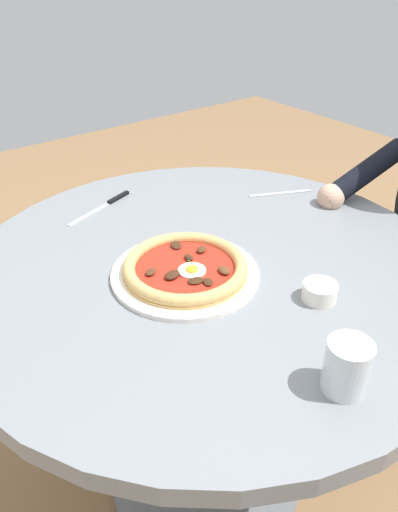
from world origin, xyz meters
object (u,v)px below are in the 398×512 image
at_px(water_glass, 346,370).
at_px(steak_knife, 108,203).
at_px(pizza_on_plate, 185,269).
at_px(fork_utensil, 280,193).
at_px(ramekin_capers, 320,291).
at_px(dining_table, 208,313).

relative_size(water_glass, steak_knife, 0.43).
distance_m(pizza_on_plate, water_glass, 0.39).
height_order(pizza_on_plate, fork_utensil, pizza_on_plate).
distance_m(water_glass, fork_utensil, 0.68).
bearing_deg(fork_utensil, pizza_on_plate, -70.02).
bearing_deg(ramekin_capers, pizza_on_plate, -144.54).
bearing_deg(pizza_on_plate, fork_utensil, 109.98).
height_order(steak_knife, ramekin_capers, ramekin_capers).
distance_m(steak_knife, fork_utensil, 0.46).
height_order(pizza_on_plate, water_glass, water_glass).
bearing_deg(water_glass, fork_utensil, 142.56).
bearing_deg(ramekin_capers, fork_utensil, 143.60).
bearing_deg(dining_table, pizza_on_plate, -79.21).
relative_size(steak_knife, ramekin_capers, 3.13).
distance_m(dining_table, water_glass, 0.44).
distance_m(dining_table, ramekin_capers, 0.29).
bearing_deg(water_glass, dining_table, 172.15).
xyz_separation_m(water_glass, fork_utensil, (-0.54, 0.42, -0.04)).
bearing_deg(steak_knife, fork_utensil, 60.35).
relative_size(pizza_on_plate, steak_knife, 1.47).
height_order(pizza_on_plate, ramekin_capers, same).
relative_size(dining_table, steak_knife, 5.10).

